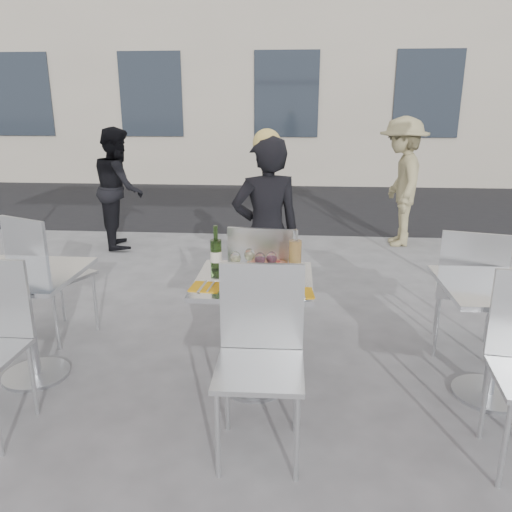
# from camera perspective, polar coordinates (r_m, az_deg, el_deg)

# --- Properties ---
(ground) EXTENTS (80.00, 80.00, 0.00)m
(ground) POSITION_cam_1_polar(r_m,az_deg,el_deg) (3.42, -0.21, -14.51)
(ground) COLOR slate
(street_asphalt) EXTENTS (24.00, 5.00, 0.00)m
(street_asphalt) POSITION_cam_1_polar(r_m,az_deg,el_deg) (9.58, 3.04, 6.17)
(street_asphalt) COLOR black
(street_asphalt) RESTS_ON ground
(main_table) EXTENTS (0.72, 0.72, 0.75)m
(main_table) POSITION_cam_1_polar(r_m,az_deg,el_deg) (3.17, -0.22, -6.17)
(main_table) COLOR #B7BABF
(main_table) RESTS_ON ground
(side_table_left) EXTENTS (0.72, 0.72, 0.75)m
(side_table_left) POSITION_cam_1_polar(r_m,az_deg,el_deg) (3.61, -24.77, -4.87)
(side_table_left) COLOR #B7BABF
(side_table_left) RESTS_ON ground
(side_table_right) EXTENTS (0.72, 0.72, 0.75)m
(side_table_right) POSITION_cam_1_polar(r_m,az_deg,el_deg) (3.40, 26.02, -6.34)
(side_table_right) COLOR #B7BABF
(side_table_right) RESTS_ON ground
(chair_far) EXTENTS (0.49, 0.50, 0.99)m
(chair_far) POSITION_cam_1_polar(r_m,az_deg,el_deg) (3.58, 0.78, -2.66)
(chair_far) COLOR silver
(chair_far) RESTS_ON ground
(chair_near) EXTENTS (0.46, 0.47, 0.99)m
(chair_near) POSITION_cam_1_polar(r_m,az_deg,el_deg) (2.64, 0.53, -10.07)
(chair_near) COLOR silver
(chair_near) RESTS_ON ground
(side_chair_lfar) EXTENTS (0.61, 0.61, 1.00)m
(side_chair_lfar) POSITION_cam_1_polar(r_m,az_deg,el_deg) (4.12, -23.22, -1.27)
(side_chair_lfar) COLOR silver
(side_chair_lfar) RESTS_ON ground
(side_chair_rfar) EXTENTS (0.54, 0.55, 0.96)m
(side_chair_rfar) POSITION_cam_1_polar(r_m,az_deg,el_deg) (3.86, 23.20, -2.83)
(side_chair_rfar) COLOR silver
(side_chair_rfar) RESTS_ON ground
(woman_diner) EXTENTS (0.66, 0.53, 1.56)m
(woman_diner) POSITION_cam_1_polar(r_m,az_deg,el_deg) (4.07, 1.19, 2.64)
(woman_diner) COLOR black
(woman_diner) RESTS_ON ground
(pedestrian_a) EXTENTS (0.80, 0.90, 1.52)m
(pedestrian_a) POSITION_cam_1_polar(r_m,az_deg,el_deg) (6.67, -15.39, 7.50)
(pedestrian_a) COLOR black
(pedestrian_a) RESTS_ON ground
(pedestrian_b) EXTENTS (0.66, 1.09, 1.65)m
(pedestrian_b) POSITION_cam_1_polar(r_m,az_deg,el_deg) (6.76, 16.23, 8.10)
(pedestrian_b) COLOR #988D62
(pedestrian_b) RESTS_ON ground
(pizza_near) EXTENTS (0.31, 0.31, 0.02)m
(pizza_near) POSITION_cam_1_polar(r_m,az_deg,el_deg) (2.97, -0.39, -3.25)
(pizza_near) COLOR #DDA656
(pizza_near) RESTS_ON main_table
(pizza_far) EXTENTS (0.32, 0.32, 0.03)m
(pizza_far) POSITION_cam_1_polar(r_m,az_deg,el_deg) (3.29, 1.30, -1.11)
(pizza_far) COLOR white
(pizza_far) RESTS_ON main_table
(salad_plate) EXTENTS (0.22, 0.22, 0.09)m
(salad_plate) POSITION_cam_1_polar(r_m,az_deg,el_deg) (3.06, -0.18, -2.06)
(salad_plate) COLOR white
(salad_plate) RESTS_ON main_table
(wine_bottle) EXTENTS (0.07, 0.08, 0.29)m
(wine_bottle) POSITION_cam_1_polar(r_m,az_deg,el_deg) (3.24, -4.59, 0.36)
(wine_bottle) COLOR #345620
(wine_bottle) RESTS_ON main_table
(carafe) EXTENTS (0.08, 0.08, 0.29)m
(carafe) POSITION_cam_1_polar(r_m,az_deg,el_deg) (3.15, 4.48, -0.03)
(carafe) COLOR tan
(carafe) RESTS_ON main_table
(sugar_shaker) EXTENTS (0.06, 0.06, 0.11)m
(sugar_shaker) POSITION_cam_1_polar(r_m,az_deg,el_deg) (3.17, 4.28, -1.13)
(sugar_shaker) COLOR white
(sugar_shaker) RESTS_ON main_table
(wineglass_white_a) EXTENTS (0.07, 0.07, 0.16)m
(wineglass_white_a) POSITION_cam_1_polar(r_m,az_deg,el_deg) (3.12, -2.36, -0.32)
(wineglass_white_a) COLOR white
(wineglass_white_a) RESTS_ON main_table
(wineglass_white_b) EXTENTS (0.07, 0.07, 0.16)m
(wineglass_white_b) POSITION_cam_1_polar(r_m,az_deg,el_deg) (3.18, -0.74, 0.05)
(wineglass_white_b) COLOR white
(wineglass_white_b) RESTS_ON main_table
(wineglass_red_a) EXTENTS (0.07, 0.07, 0.16)m
(wineglass_red_a) POSITION_cam_1_polar(r_m,az_deg,el_deg) (3.10, 0.46, -0.44)
(wineglass_red_a) COLOR white
(wineglass_red_a) RESTS_ON main_table
(wineglass_red_b) EXTENTS (0.07, 0.07, 0.16)m
(wineglass_red_b) POSITION_cam_1_polar(r_m,az_deg,el_deg) (3.12, 1.79, -0.34)
(wineglass_red_b) COLOR white
(wineglass_red_b) RESTS_ON main_table
(napkin_left) EXTENTS (0.20, 0.20, 0.01)m
(napkin_left) POSITION_cam_1_polar(r_m,az_deg,el_deg) (2.96, -5.73, -3.50)
(napkin_left) COLOR #F6B015
(napkin_left) RESTS_ON main_table
(napkin_right) EXTENTS (0.20, 0.20, 0.01)m
(napkin_right) POSITION_cam_1_polar(r_m,az_deg,el_deg) (2.87, 4.79, -4.21)
(napkin_right) COLOR #F6B015
(napkin_right) RESTS_ON main_table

